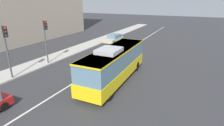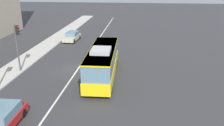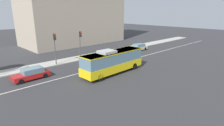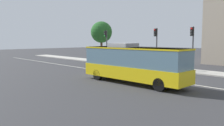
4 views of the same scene
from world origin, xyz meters
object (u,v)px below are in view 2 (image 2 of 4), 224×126
object	(u,v)px
sedan_red	(2,119)
sedan_beige	(72,36)
transit_bus	(103,61)
traffic_light_mid_block	(18,40)

from	to	relation	value
sedan_red	sedan_beige	distance (m)	24.21
sedan_red	transit_bus	bearing A→B (deg)	148.06
sedan_red	sedan_beige	xyz separation A→B (m)	(24.14, 1.82, 0.00)
transit_bus	traffic_light_mid_block	distance (m)	9.28
transit_bus	traffic_light_mid_block	size ratio (longest dim) A/B	1.94
sedan_red	sedan_beige	size ratio (longest dim) A/B	0.99
transit_bus	sedan_red	size ratio (longest dim) A/B	2.21
sedan_beige	traffic_light_mid_block	size ratio (longest dim) A/B	0.88
sedan_beige	traffic_light_mid_block	bearing A→B (deg)	-4.43
sedan_beige	traffic_light_mid_block	world-z (taller)	traffic_light_mid_block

